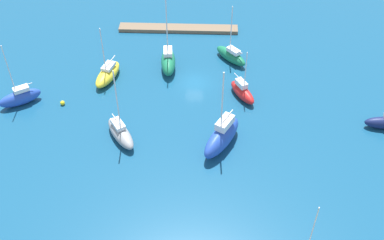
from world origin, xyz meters
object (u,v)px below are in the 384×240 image
Objects in this scene: sailboat_blue_off_beacon at (222,136)px; mooring_buoy_yellow at (62,103)px; sailboat_yellow_outer_mooring at (108,74)px; sailboat_blue_far_south at (20,97)px; sailboat_green_east_end at (168,61)px; sailboat_gray_far_north at (121,133)px; sailboat_green_west_end at (231,55)px; sailboat_red_near_pier at (242,92)px; pier_dock at (178,28)px.

sailboat_blue_off_beacon is 23.26m from mooring_buoy_yellow.
sailboat_yellow_outer_mooring is 21.31m from sailboat_blue_off_beacon.
sailboat_blue_far_south is 21.88m from sailboat_green_east_end.
sailboat_gray_far_north is at bearing -22.41° from sailboat_green_east_end.
sailboat_gray_far_north reaches higher than sailboat_blue_far_south.
sailboat_green_west_end is (-9.57, -2.33, -0.31)m from sailboat_green_east_end.
sailboat_gray_far_north is (4.95, 15.56, -0.27)m from sailboat_green_east_end.
sailboat_red_near_pier is 19.95m from sailboat_yellow_outer_mooring.
sailboat_blue_far_south reaches higher than sailboat_red_near_pier.
sailboat_yellow_outer_mooring is at bearing -130.04° from sailboat_red_near_pier.
pier_dock is 12.35m from sailboat_green_west_end.
sailboat_green_west_end is at bearing 169.04° from sailboat_blue_far_south.
sailboat_green_east_end is 9.85m from sailboat_green_west_end.
sailboat_green_west_end is at bearing 134.88° from pier_dock.
sailboat_yellow_outer_mooring is (3.76, -12.43, -0.05)m from sailboat_gray_far_north.
pier_dock is 2.07× the size of sailboat_blue_far_south.
sailboat_green_east_end is at bearing 129.30° from sailboat_gray_far_north.
sailboat_gray_far_north is 23.04m from sailboat_green_west_end.
sailboat_blue_off_beacon is (3.00, 9.87, 0.67)m from sailboat_red_near_pier.
sailboat_red_near_pier is (-30.82, -2.60, -0.14)m from sailboat_blue_far_south.
sailboat_red_near_pier reaches higher than mooring_buoy_yellow.
sailboat_blue_off_beacon is at bearing -47.08° from sailboat_red_near_pier.
sailboat_green_west_end reaches higher than sailboat_yellow_outer_mooring.
sailboat_yellow_outer_mooring reaches higher than pier_dock.
sailboat_red_near_pier is at bearing -167.14° from sailboat_blue_off_beacon.
sailboat_green_west_end is 26.32m from mooring_buoy_yellow.
sailboat_red_near_pier is at bearing 119.78° from pier_dock.
sailboat_red_near_pier is at bearing 152.56° from sailboat_blue_far_south.
sailboat_green_west_end is (-14.51, -17.89, -0.03)m from sailboat_gray_far_north.
sailboat_blue_far_south is at bearing -146.32° from sailboat_gray_far_north.
sailboat_blue_far_south is 28.76m from sailboat_blue_off_beacon.
sailboat_gray_far_north is at bearing 145.00° from mooring_buoy_yellow.
sailboat_gray_far_north is 1.41× the size of sailboat_red_near_pier.
sailboat_blue_off_beacon reaches higher than sailboat_green_west_end.
sailboat_green_west_end is (-8.70, 8.74, 0.73)m from pier_dock.
sailboat_gray_far_north reaches higher than sailboat_green_west_end.
sailboat_yellow_outer_mooring is (8.71, 3.13, -0.33)m from sailboat_green_east_end.
sailboat_blue_off_beacon is at bearing 161.76° from mooring_buoy_yellow.
mooring_buoy_yellow is (-5.76, -0.00, -0.85)m from sailboat_blue_far_south.
sailboat_red_near_pier is at bearing 96.89° from sailboat_yellow_outer_mooring.
sailboat_green_west_end reaches higher than mooring_buoy_yellow.
sailboat_yellow_outer_mooring is at bearing 64.65° from sailboat_green_west_end.
mooring_buoy_yellow is (14.97, 20.21, 0.02)m from pier_dock.
sailboat_gray_far_north is 1.19× the size of sailboat_green_west_end.
mooring_buoy_yellow is (25.05, 2.60, -0.71)m from sailboat_red_near_pier.
sailboat_gray_far_north is 12.94m from sailboat_blue_off_beacon.
pier_dock is 28.97m from sailboat_blue_far_south.
sailboat_yellow_outer_mooring reaches higher than mooring_buoy_yellow.
sailboat_green_east_end is 12.76m from sailboat_red_near_pier.
sailboat_yellow_outer_mooring is 13.90× the size of mooring_buoy_yellow.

